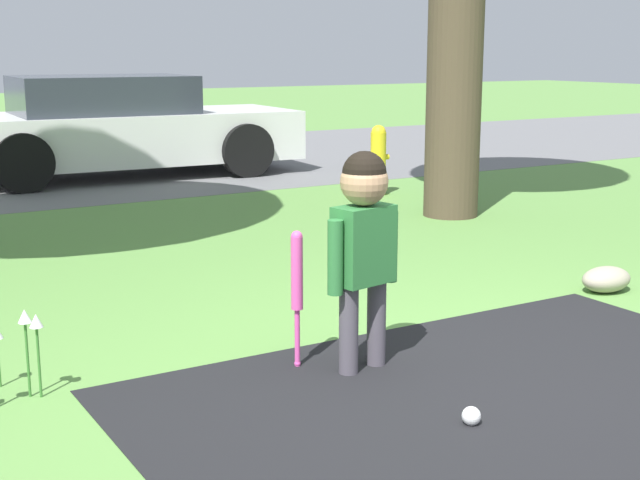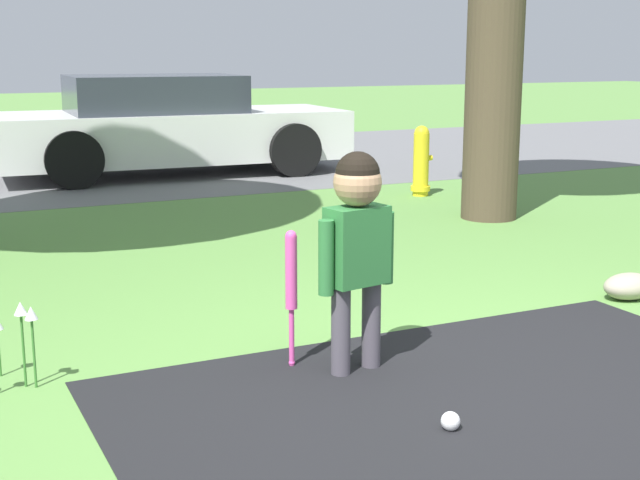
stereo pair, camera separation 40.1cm
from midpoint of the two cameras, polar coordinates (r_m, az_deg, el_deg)
name	(u,v)px [view 2 (the right image)]	position (r m, az deg, el deg)	size (l,w,h in m)	color
ground_plane	(497,396)	(4.14, 14.05, -9.73)	(60.00, 60.00, 0.00)	#5B8C42
street_strip	(92,167)	(12.03, -13.45, 4.57)	(40.00, 6.00, 0.01)	slate
child	(357,231)	(4.16, 5.15, 0.56)	(0.43, 0.23, 1.06)	#4C4751
baseball_bat	(291,279)	(4.26, 0.84, -2.52)	(0.06, 0.06, 0.68)	#E54CA5
sports_ball	(450,421)	(3.75, 11.47, -11.35)	(0.08, 0.08, 0.08)	white
fire_hydrant	(421,162)	(9.45, 7.71, 4.98)	(0.23, 0.21, 0.74)	yellow
parked_car	(168,127)	(11.15, -8.67, 7.18)	(4.27, 2.01, 1.21)	silver
edging_rock	(629,286)	(5.90, 21.05, -2.80)	(0.35, 0.24, 0.16)	#9E937F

